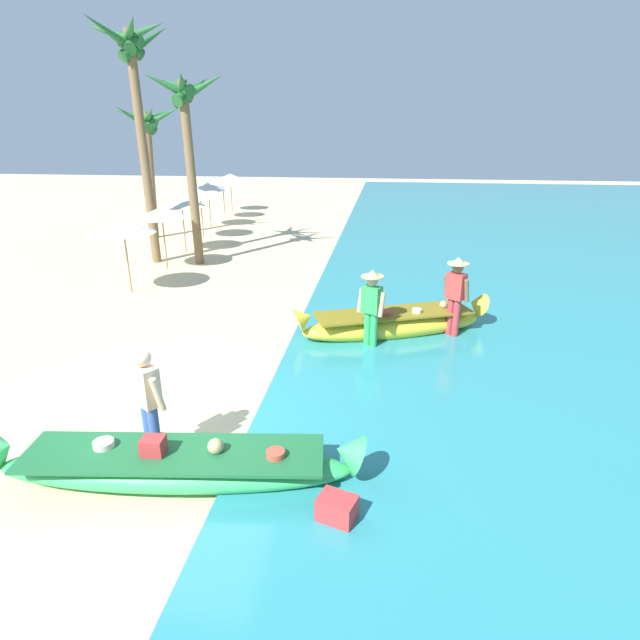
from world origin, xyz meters
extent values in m
plane|color=beige|center=(0.00, 0.00, 0.00)|extent=(80.00, 80.00, 0.00)
ellipsoid|color=#38B760|center=(0.49, -1.22, 0.21)|extent=(4.39, 1.31, 0.42)
cone|color=#38B760|center=(-1.61, -1.46, 0.47)|extent=(0.49, 0.55, 0.57)
cone|color=#38B760|center=(2.58, -0.99, 0.47)|extent=(0.49, 0.55, 0.57)
cube|color=#1E6435|center=(0.49, -1.22, 0.42)|extent=(3.70, 1.25, 0.04)
cylinder|color=#B74C38|center=(1.74, -1.15, 0.47)|extent=(0.23, 0.23, 0.10)
sphere|color=tan|center=(1.00, -1.15, 0.52)|extent=(0.20, 0.20, 0.20)
cube|color=#B73333|center=(0.27, -1.28, 0.54)|extent=(0.28, 0.24, 0.24)
cylinder|color=silver|center=(-0.40, -1.23, 0.47)|extent=(0.25, 0.25, 0.10)
ellipsoid|color=yellow|center=(3.15, 3.82, 0.28)|extent=(3.90, 2.17, 0.55)
cone|color=yellow|center=(1.40, 3.13, 0.60)|extent=(0.58, 0.62, 0.56)
cone|color=yellow|center=(4.90, 4.50, 0.60)|extent=(0.58, 0.62, 0.56)
cube|color=olive|center=(3.15, 3.82, 0.55)|extent=(3.33, 1.96, 0.04)
sphere|color=tan|center=(4.19, 4.23, 0.64)|extent=(0.17, 0.17, 0.17)
cylinder|color=silver|center=(3.62, 3.85, 0.60)|extent=(0.20, 0.20, 0.10)
cylinder|color=#B74C38|center=(2.99, 3.64, 0.60)|extent=(0.28, 0.28, 0.10)
cylinder|color=green|center=(2.77, 3.09, 0.39)|extent=(0.14, 0.14, 0.79)
cylinder|color=green|center=(2.64, 3.15, 0.39)|extent=(0.14, 0.14, 0.79)
cube|color=green|center=(2.70, 3.12, 1.05)|extent=(0.42, 0.36, 0.52)
cylinder|color=tan|center=(2.90, 3.00, 1.00)|extent=(0.16, 0.21, 0.48)
cylinder|color=tan|center=(2.49, 3.21, 1.00)|extent=(0.16, 0.21, 0.48)
sphere|color=tan|center=(2.70, 3.12, 1.43)|extent=(0.22, 0.22, 0.22)
cylinder|color=tan|center=(2.70, 3.12, 1.51)|extent=(0.44, 0.44, 0.02)
cone|color=tan|center=(2.70, 3.12, 1.58)|extent=(0.26, 0.26, 0.12)
cylinder|color=#3D5BA8|center=(-0.03, -0.79, 0.42)|extent=(0.14, 0.14, 0.84)
cylinder|color=#3D5BA8|center=(0.09, -0.86, 0.42)|extent=(0.14, 0.14, 0.84)
cube|color=beige|center=(0.03, -0.83, 1.11)|extent=(0.42, 0.38, 0.52)
cylinder|color=beige|center=(-0.15, -0.68, 1.06)|extent=(0.18, 0.20, 0.48)
cylinder|color=beige|center=(0.23, -0.94, 1.06)|extent=(0.18, 0.20, 0.48)
sphere|color=beige|center=(0.03, -0.83, 1.49)|extent=(0.22, 0.22, 0.22)
cylinder|color=#B2383D|center=(4.30, 3.93, 0.44)|extent=(0.14, 0.14, 0.89)
cylinder|color=#B2383D|center=(4.41, 3.85, 0.44)|extent=(0.14, 0.14, 0.89)
cube|color=#DB3D38|center=(4.36, 3.89, 1.15)|extent=(0.42, 0.39, 0.53)
cylinder|color=brown|center=(4.19, 4.04, 1.10)|extent=(0.18, 0.20, 0.48)
cylinder|color=brown|center=(4.55, 3.76, 1.10)|extent=(0.18, 0.20, 0.48)
sphere|color=brown|center=(4.36, 3.89, 1.54)|extent=(0.22, 0.22, 0.22)
cylinder|color=tan|center=(4.36, 3.89, 1.62)|extent=(0.44, 0.44, 0.02)
cone|color=tan|center=(4.36, 3.89, 1.69)|extent=(0.26, 0.26, 0.12)
cylinder|color=#8E6B47|center=(-3.76, 6.07, 0.95)|extent=(0.04, 0.04, 1.90)
cone|color=silver|center=(-3.76, 6.07, 1.75)|extent=(1.60, 1.60, 0.32)
cylinder|color=#8E6B47|center=(-3.78, 8.48, 0.95)|extent=(0.04, 0.04, 1.90)
cone|color=silver|center=(-3.78, 8.48, 1.75)|extent=(1.60, 1.60, 0.32)
cylinder|color=#8E6B47|center=(-4.10, 10.84, 0.95)|extent=(0.04, 0.04, 1.90)
cone|color=silver|center=(-4.10, 10.84, 1.75)|extent=(1.60, 1.60, 0.32)
cylinder|color=#8E6B47|center=(-4.27, 13.13, 0.95)|extent=(0.04, 0.04, 1.90)
cone|color=silver|center=(-4.27, 13.13, 1.75)|extent=(1.60, 1.60, 0.32)
cylinder|color=#8E6B47|center=(-4.83, 15.68, 0.95)|extent=(0.04, 0.04, 1.90)
cone|color=silver|center=(-4.83, 15.68, 1.75)|extent=(1.60, 1.60, 0.32)
cylinder|color=#8E6B47|center=(-4.89, 17.91, 0.95)|extent=(0.04, 0.04, 1.90)
cone|color=silver|center=(-4.89, 17.91, 1.75)|extent=(1.60, 1.60, 0.32)
cylinder|color=#8E6B47|center=(-5.23, 20.26, 0.95)|extent=(0.04, 0.04, 1.90)
cone|color=silver|center=(-5.23, 20.26, 1.75)|extent=(1.60, 1.60, 0.32)
cylinder|color=brown|center=(-3.09, 9.34, 2.71)|extent=(0.35, 0.28, 5.42)
cone|color=#23602D|center=(-2.65, 9.37, 5.19)|extent=(1.71, 0.46, 1.07)
cone|color=#23602D|center=(-2.99, 9.81, 5.20)|extent=(0.81, 1.79, 1.05)
cone|color=#23602D|center=(-3.50, 9.60, 5.31)|extent=(1.62, 1.28, 0.73)
cone|color=#23602D|center=(-3.45, 9.12, 5.25)|extent=(1.41, 1.10, 0.89)
cone|color=#23602D|center=(-2.99, 8.97, 5.28)|extent=(0.84, 1.48, 0.79)
cylinder|color=brown|center=(-4.54, 9.34, 3.38)|extent=(0.34, 0.28, 6.77)
cone|color=#23602D|center=(-4.15, 9.28, 6.65)|extent=(1.66, 0.59, 0.77)
cone|color=#23602D|center=(-4.31, 9.76, 6.47)|extent=(1.24, 1.68, 1.24)
cone|color=#23602D|center=(-4.74, 9.75, 6.55)|extent=(0.94, 1.62, 1.03)
cone|color=#23602D|center=(-5.04, 9.35, 6.62)|extent=(1.74, 0.40, 0.85)
cone|color=#23602D|center=(-4.81, 8.88, 6.52)|extent=(1.17, 1.82, 1.14)
cone|color=#23602D|center=(-4.31, 8.93, 6.65)|extent=(1.28, 1.70, 0.77)
cylinder|color=brown|center=(-6.18, 13.11, 2.34)|extent=(0.48, 0.28, 4.70)
cone|color=#23602D|center=(-5.58, 13.09, 4.47)|extent=(1.82, 0.43, 1.05)
cone|color=#23602D|center=(-5.83, 13.53, 4.55)|extent=(1.24, 1.74, 0.83)
cone|color=#23602D|center=(-6.27, 13.46, 4.47)|extent=(1.00, 1.44, 1.01)
cone|color=#23602D|center=(-6.55, 13.07, 4.52)|extent=(1.74, 0.48, 0.90)
cone|color=#23602D|center=(-6.35, 12.75, 4.43)|extent=(1.25, 1.48, 1.13)
cone|color=#23602D|center=(-5.83, 12.77, 4.56)|extent=(1.23, 1.46, 0.80)
cube|color=#C63838|center=(2.53, -1.69, 0.19)|extent=(0.48, 0.41, 0.37)
camera|label=1|loc=(2.92, -6.13, 4.11)|focal=28.54mm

